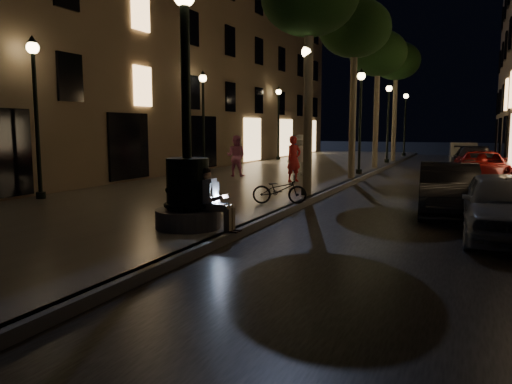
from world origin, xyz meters
The scene contains 28 objects.
ground centered at (0.00, 15.00, 0.00)m, with size 120.00×120.00×0.00m, color black.
cobble_lane centered at (3.00, 15.00, 0.01)m, with size 6.00×45.00×0.02m, color black.
promenade centered at (-4.00, 15.00, 0.10)m, with size 8.00×45.00×0.20m, color slate.
curb_strip centered at (0.00, 15.00, 0.10)m, with size 0.25×45.00×0.20m, color #59595B.
building_left centered at (-12.00, 18.00, 7.50)m, with size 8.00×36.00×15.00m, color brown.
fountain_lamppost centered at (-1.00, 2.00, 1.21)m, with size 1.40×1.40×5.21m.
seated_man_laptop centered at (-0.39, 2.00, 0.90)m, with size 0.94×0.32×1.31m.
tree_second centered at (-0.20, 14.00, 6.33)m, with size 3.00×3.00×7.40m.
tree_third centered at (-0.30, 20.00, 6.14)m, with size 3.00×3.00×7.20m.
tree_far centered at (-0.22, 26.00, 6.43)m, with size 3.00×3.00×7.50m.
lamp_curb_a centered at (-0.30, 8.00, 3.24)m, with size 0.36×0.36×4.81m.
lamp_curb_b centered at (-0.30, 16.00, 3.24)m, with size 0.36×0.36×4.81m.
lamp_curb_c centered at (-0.30, 24.00, 3.24)m, with size 0.36×0.36×4.81m.
lamp_curb_d centered at (-0.30, 32.00, 3.24)m, with size 0.36×0.36×4.81m.
lamp_left_a centered at (-7.40, 4.00, 3.24)m, with size 0.36×0.36×4.81m.
lamp_left_b centered at (-7.40, 14.00, 3.24)m, with size 0.36×0.36×4.81m.
lamp_left_c centered at (-7.40, 24.00, 3.24)m, with size 0.36×0.36×4.81m.
stroller centered at (-4.51, 6.94, 0.69)m, with size 0.65×0.94×0.97m.
car_front centered at (5.20, 4.54, 0.71)m, with size 1.67×4.16×1.42m, color #9A9DA1.
car_second centered at (4.00, 7.00, 0.70)m, with size 1.47×4.23×1.39m, color black.
car_third centered at (4.90, 15.45, 0.68)m, with size 2.25×4.89×1.36m, color maroon.
car_rear centered at (4.60, 19.37, 0.71)m, with size 1.99×4.89×1.42m, color #29282D.
car_fifth centered at (4.00, 25.04, 0.71)m, with size 1.51×4.33×1.43m, color gray.
pedestrian_red centered at (-1.94, 11.54, 1.11)m, with size 0.66×0.43×1.81m, color red.
pedestrian_pink centered at (-4.97, 12.54, 1.09)m, with size 0.87×0.68×1.79m, color pink.
pedestrian_white centered at (-2.56, 14.17, 1.11)m, with size 1.18×0.68×1.82m, color white.
pedestrian_blue centered at (-3.64, 16.34, 1.08)m, with size 1.03×0.43×1.76m, color navy.
bicycle centered at (-0.40, 5.94, 0.60)m, with size 0.53×1.53×0.80m, color black.
Camera 1 is at (4.57, -7.09, 2.35)m, focal length 35.00 mm.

